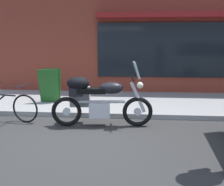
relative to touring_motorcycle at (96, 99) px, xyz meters
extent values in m
plane|color=#303030|center=(-0.04, -0.63, -0.61)|extent=(80.00, 80.00, 0.00)
torus|color=black|center=(0.90, 0.04, -0.28)|extent=(0.66, 0.14, 0.65)
cylinder|color=silver|center=(0.90, 0.04, -0.28)|extent=(0.16, 0.07, 0.16)
torus|color=black|center=(-0.63, -0.08, -0.28)|extent=(0.66, 0.14, 0.65)
cylinder|color=silver|center=(-0.63, -0.08, -0.28)|extent=(0.16, 0.07, 0.16)
cube|color=silver|center=(0.08, -0.03, -0.23)|extent=(0.46, 0.33, 0.32)
cylinder|color=silver|center=(0.13, -0.02, -0.06)|extent=(1.00, 0.14, 0.06)
ellipsoid|color=black|center=(0.33, -0.01, 0.24)|extent=(0.54, 0.32, 0.26)
cube|color=black|center=(-0.09, -0.04, 0.18)|extent=(0.62, 0.29, 0.11)
cube|color=black|center=(-0.42, -0.07, 0.16)|extent=(0.30, 0.24, 0.18)
cylinder|color=silver|center=(0.90, 0.04, 0.04)|extent=(0.35, 0.10, 0.67)
cylinder|color=black|center=(0.78, 0.03, 0.44)|extent=(0.08, 0.62, 0.04)
cube|color=silver|center=(0.86, 0.03, 0.62)|extent=(0.17, 0.33, 0.35)
sphere|color=#EAEACC|center=(0.94, 0.04, 0.30)|extent=(0.14, 0.14, 0.14)
cube|color=#B4B4B4|center=(-0.39, 0.18, 0.00)|extent=(0.45, 0.23, 0.44)
cube|color=black|center=(-0.39, 0.29, 0.00)|extent=(0.37, 0.04, 0.03)
ellipsoid|color=black|center=(-0.37, -0.06, 0.34)|extent=(0.50, 0.36, 0.28)
torus|color=black|center=(-1.63, 0.09, -0.28)|extent=(0.65, 0.18, 0.65)
cylinder|color=black|center=(-2.15, 0.20, 0.00)|extent=(0.58, 0.16, 0.04)
cylinder|color=black|center=(-1.68, 0.10, 0.24)|extent=(0.13, 0.47, 0.03)
cube|color=#1E511E|center=(-1.57, 1.55, -0.01)|extent=(0.55, 0.19, 0.94)
cube|color=#1E511E|center=(-1.57, 1.77, -0.01)|extent=(0.55, 0.19, 0.94)
camera|label=1|loc=(0.78, -5.24, 1.16)|focal=40.43mm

